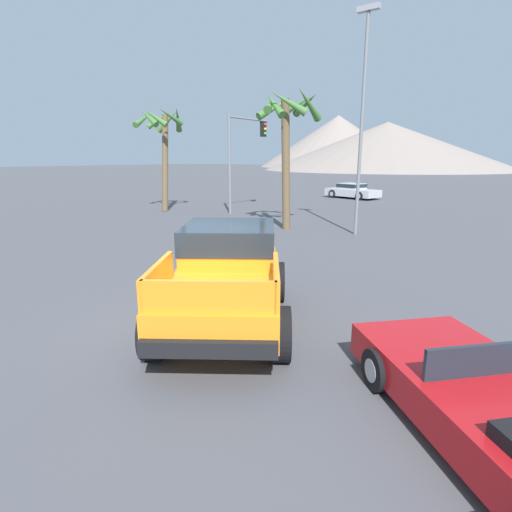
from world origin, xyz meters
TOP-DOWN VIEW (x-y plane):
  - ground_plane at (0.00, 0.00)m, footprint 320.00×320.00m
  - orange_pickup_truck at (0.30, 0.49)m, footprint 4.32×5.05m
  - red_convertible_car at (5.32, -0.63)m, footprint 4.46×4.35m
  - parked_car_silver at (-7.81, 25.77)m, footprint 4.69×2.85m
  - traffic_light_main at (-9.82, 14.14)m, footprint 0.38×3.88m
  - street_lamp_post at (-1.27, 10.88)m, footprint 0.90×0.24m
  - palm_tree_tall at (-13.90, 11.31)m, footprint 3.08×2.95m
  - palm_tree_short at (-4.39, 10.22)m, footprint 2.73×2.66m
  - distant_mountain_range at (-10.34, 116.68)m, footprint 182.03×88.21m

SIDE VIEW (x-z plane):
  - ground_plane at x=0.00m, z-range 0.00..0.00m
  - red_convertible_car at x=5.32m, z-range -0.12..0.94m
  - parked_car_silver at x=-7.81m, z-range 0.01..1.23m
  - orange_pickup_truck at x=0.30m, z-range 0.13..1.99m
  - traffic_light_main at x=-9.82m, z-range 1.14..6.87m
  - palm_tree_short at x=-4.39m, z-range 1.59..7.68m
  - palm_tree_tall at x=-13.90m, z-range 1.59..7.75m
  - street_lamp_post at x=-1.27m, z-range 0.80..9.68m
  - distant_mountain_range at x=-10.34m, z-range -1.29..16.85m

